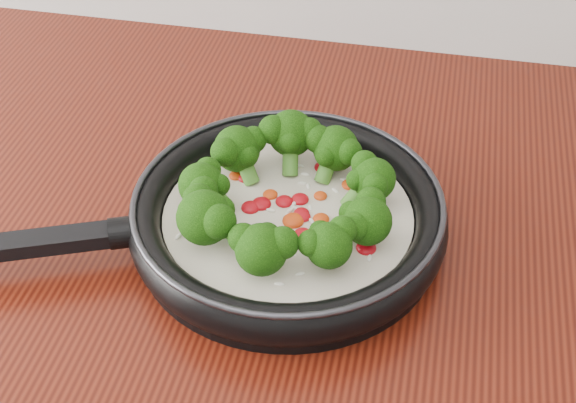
# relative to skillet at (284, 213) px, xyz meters

# --- Properties ---
(skillet) EXTENTS (0.54, 0.43, 0.10)m
(skillet) POSITION_rel_skillet_xyz_m (0.00, 0.00, 0.00)
(skillet) COLOR black
(skillet) RESTS_ON counter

